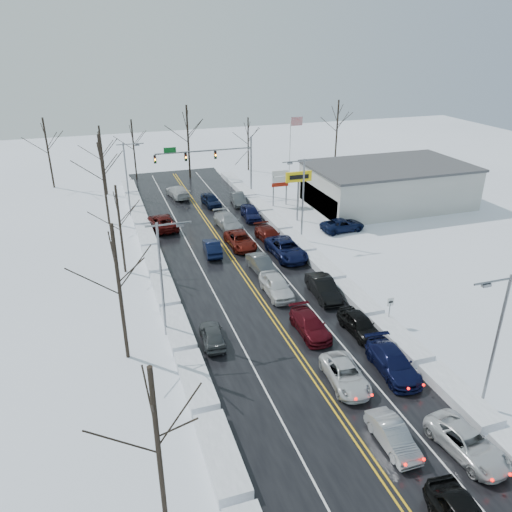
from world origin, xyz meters
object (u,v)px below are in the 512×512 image
object	(u,v)px
flagpole	(291,146)
traffic_signal_mast	(215,158)
tires_plus_sign	(299,180)
dealership_building	(388,185)
oncoming_car_0	(212,254)

from	to	relation	value
flagpole	traffic_signal_mast	bearing A→B (deg)	-170.27
tires_plus_sign	dealership_building	world-z (taller)	tires_plus_sign
dealership_building	traffic_signal_mast	bearing A→B (deg)	154.05
traffic_signal_mast	dealership_building	xyz separation A→B (m)	(20.53, -9.99, -2.82)
flagpole	dealership_building	size ratio (longest dim) A/B	0.49
tires_plus_sign	flagpole	xyz separation A→B (m)	(4.67, 14.01, 0.93)
dealership_building	oncoming_car_0	distance (m)	27.13
tires_plus_sign	traffic_signal_mast	bearing A→B (deg)	120.46
traffic_signal_mast	tires_plus_sign	bearing A→B (deg)	-59.54
traffic_signal_mast	tires_plus_sign	world-z (taller)	traffic_signal_mast
traffic_signal_mast	flagpole	size ratio (longest dim) A/B	1.33
tires_plus_sign	dealership_building	size ratio (longest dim) A/B	0.29
oncoming_car_0	traffic_signal_mast	bearing A→B (deg)	-99.86
tires_plus_sign	oncoming_car_0	world-z (taller)	tires_plus_sign
tires_plus_sign	flagpole	distance (m)	14.79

